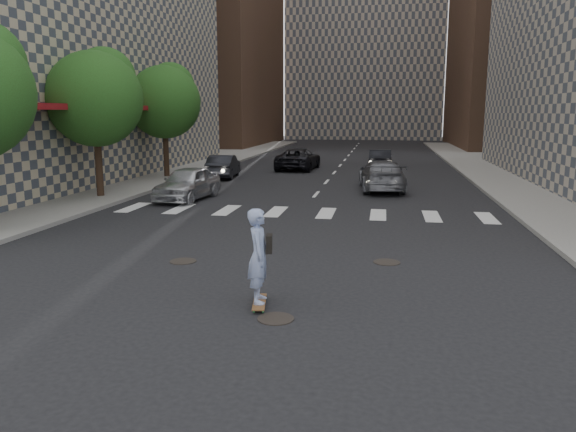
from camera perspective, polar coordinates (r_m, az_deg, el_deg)
name	(u,v)px	position (r m, az deg, el deg)	size (l,w,h in m)	color
ground	(246,278)	(13.41, -4.30, -6.33)	(160.00, 160.00, 0.00)	black
sidewalk_left	(97,174)	(37.13, -18.82, 4.07)	(13.00, 80.00, 0.15)	gray
tree_b	(97,94)	(26.75, -18.83, 11.60)	(4.20, 4.20, 6.60)	#382619
tree_c	(166,99)	(34.01, -12.33, 11.56)	(4.20, 4.20, 6.60)	#382619
manhole_a	(276,319)	(10.85, -1.26, -10.38)	(0.70, 0.70, 0.02)	black
manhole_b	(183,261)	(15.09, -10.61, -4.53)	(0.70, 0.70, 0.02)	black
manhole_c	(387,262)	(14.96, 10.00, -4.64)	(0.70, 0.70, 0.02)	black
skateboarder	(259,256)	(11.22, -2.94, -4.06)	(0.56, 1.04, 2.02)	brown
silver_sedan	(188,183)	(25.59, -10.16, 3.30)	(1.76, 4.36, 1.49)	silver
traffic_car_a	(223,166)	(33.95, -6.57, 5.04)	(1.45, 4.17, 1.37)	black
traffic_car_b	(382,175)	(28.57, 9.51, 4.09)	(2.12, 5.22, 1.51)	slate
traffic_car_c	(298,159)	(38.60, 1.06, 5.81)	(2.39, 5.18, 1.44)	black
traffic_car_d	(381,158)	(40.58, 9.41, 5.83)	(1.57, 3.91, 1.33)	silver
traffic_car_e	(380,159)	(39.39, 9.34, 5.72)	(1.45, 4.17, 1.37)	black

